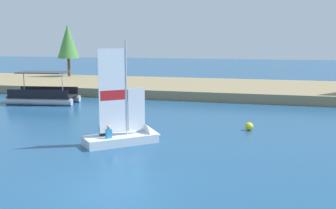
{
  "coord_description": "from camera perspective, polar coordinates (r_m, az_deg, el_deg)",
  "views": [
    {
      "loc": [
        5.56,
        -12.62,
        5.31
      ],
      "look_at": [
        -1.03,
        11.88,
        1.2
      ],
      "focal_mm": 42.88,
      "sensor_mm": 36.0,
      "label": 1
    }
  ],
  "objects": [
    {
      "name": "shore_bank",
      "position": [
        41.01,
        7.15,
        2.28
      ],
      "size": [
        80.0,
        12.9,
        0.83
      ],
      "primitive_type": "cube",
      "color": "#897A56",
      "rests_on": "ground"
    },
    {
      "name": "sailboat",
      "position": [
        21.12,
        -5.05,
        -4.33
      ],
      "size": [
        4.07,
        3.9,
        5.75
      ],
      "rotation": [
        0.0,
        0.0,
        0.74
      ],
      "color": "silver",
      "rests_on": "ground"
    },
    {
      "name": "pontoon_boat",
      "position": [
        35.29,
        -17.26,
        1.25
      ],
      "size": [
        5.91,
        3.33,
        2.67
      ],
      "rotation": [
        0.0,
        0.0,
        0.15
      ],
      "color": "#B2B2B7",
      "rests_on": "ground"
    },
    {
      "name": "ground_plane",
      "position": [
        14.78,
        -8.32,
        -11.96
      ],
      "size": [
        200.0,
        200.0,
        0.0
      ],
      "primitive_type": "plane",
      "color": "navy"
    },
    {
      "name": "channel_buoy",
      "position": [
        24.21,
        11.46,
        -3.07
      ],
      "size": [
        0.48,
        0.48,
        0.48
      ],
      "primitive_type": "sphere",
      "color": "yellow",
      "rests_on": "ground"
    },
    {
      "name": "shoreline_tree_left",
      "position": [
        51.21,
        -14.04,
        8.69
      ],
      "size": [
        2.64,
        2.64,
        6.34
      ],
      "color": "brown",
      "rests_on": "shore_bank"
    }
  ]
}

